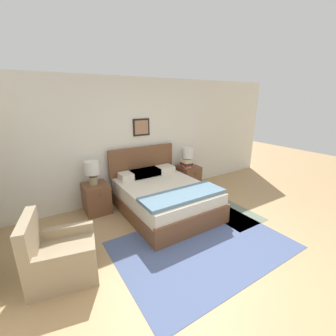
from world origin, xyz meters
name	(u,v)px	position (x,y,z in m)	size (l,w,h in m)	color
ground_plane	(228,263)	(0.00, 0.00, 0.00)	(16.00, 16.00, 0.00)	tan
wall_back	(138,140)	(0.00, 2.78, 1.30)	(7.90, 0.09, 2.60)	silver
area_rug_main	(203,245)	(-0.04, 0.48, 0.00)	(2.62, 1.80, 0.01)	#47567F
area_rug_bedside	(223,208)	(1.11, 1.18, 0.00)	(0.79, 1.56, 0.01)	slate
bed	(164,196)	(0.03, 1.76, 0.32)	(1.54, 1.96, 1.16)	brown
armchair	(59,257)	(-1.98, 0.99, 0.28)	(0.91, 0.85, 0.87)	#998466
nightstand_near_window	(96,198)	(-1.11, 2.45, 0.29)	(0.46, 0.53, 0.58)	brown
nightstand_by_door	(188,177)	(1.16, 2.45, 0.29)	(0.46, 0.53, 0.58)	brown
table_lamp_near_window	(92,170)	(-1.12, 2.48, 0.87)	(0.27, 0.27, 0.46)	gray
table_lamp_by_door	(188,154)	(1.16, 2.48, 0.87)	(0.27, 0.27, 0.46)	gray
book_thick_bottom	(186,167)	(1.06, 2.40, 0.60)	(0.18, 0.23, 0.03)	beige
book_hardcover_middle	(186,165)	(1.06, 2.40, 0.64)	(0.23, 0.27, 0.04)	#B7332D
book_novel_upper	(186,163)	(1.06, 2.40, 0.68)	(0.21, 0.28, 0.04)	#232328
book_slim_near_top	(186,162)	(1.06, 2.40, 0.72)	(0.23, 0.27, 0.03)	beige
book_paperback_top	(186,161)	(1.06, 2.40, 0.75)	(0.18, 0.29, 0.03)	beige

